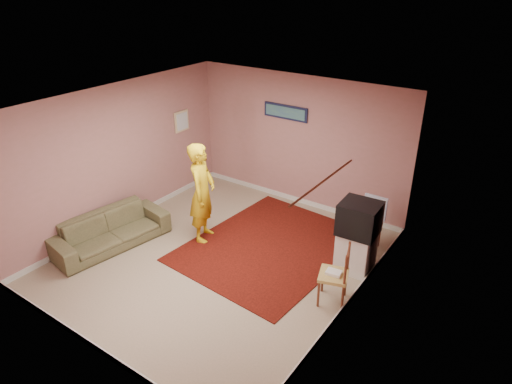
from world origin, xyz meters
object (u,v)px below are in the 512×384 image
Objects in this scene: sofa at (110,230)px; person at (202,193)px; chair_a at (370,221)px; chair_b at (334,268)px; tv_cabinet at (356,251)px; crt_tv at (359,218)px.

person reaches higher than sofa.
chair_a is 0.93× the size of chair_b.
chair_b is at bearing -97.38° from chair_a.
tv_cabinet is 1.07× the size of crt_tv.
person reaches higher than chair_a.
tv_cabinet is 0.34× the size of sofa.
person is at bearing -36.93° from sofa.
tv_cabinet is 0.94m from chair_b.
tv_cabinet is 2.72m from person.
person is at bearing -169.28° from crt_tv.
sofa is (-3.69, -2.40, -0.25)m from chair_a.
sofa is 1.12× the size of person.
person reaches higher than tv_cabinet.
chair_a is 1.59m from chair_b.
chair_a reaches higher than sofa.
chair_b is at bearing -68.16° from sofa.
person is (1.16, 1.10, 0.60)m from sofa.
tv_cabinet is at bearing -96.05° from chair_a.
crt_tv reaches higher than tv_cabinet.
crt_tv is (-0.01, -0.00, 0.59)m from tv_cabinet.
chair_b reaches higher than tv_cabinet.
chair_b is (0.05, -0.91, 0.23)m from tv_cabinet.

